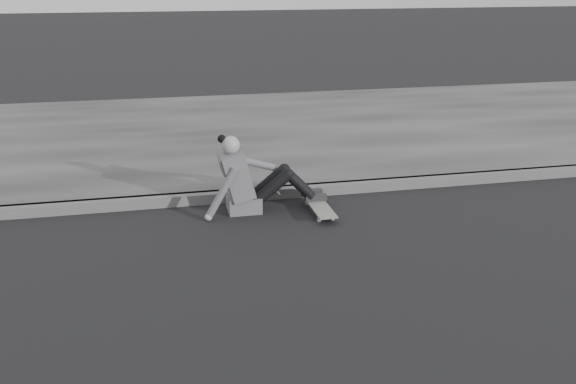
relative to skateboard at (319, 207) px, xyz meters
name	(u,v)px	position (x,y,z in m)	size (l,w,h in m)	color
ground	(530,280)	(1.34, -1.98, -0.07)	(80.00, 80.00, 0.00)	black
curb	(412,183)	(1.34, 0.60, -0.01)	(24.00, 0.16, 0.12)	#545454
sidewalk	(340,127)	(1.34, 3.62, -0.01)	(24.00, 6.00, 0.12)	#3D3D3D
skateboard	(319,207)	(0.00, 0.00, 0.00)	(0.20, 0.78, 0.09)	gray
seated_woman	(249,180)	(-0.73, 0.25, 0.29)	(1.38, 0.46, 0.88)	#59595C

